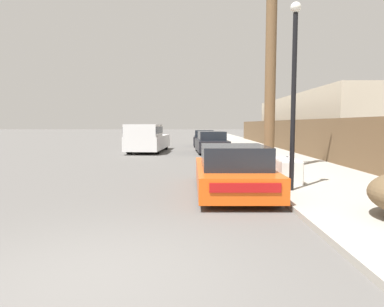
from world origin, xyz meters
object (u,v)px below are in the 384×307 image
at_px(utility_pole, 271,35).
at_px(street_lamp, 294,83).
at_px(discarded_fridge, 286,170).
at_px(parked_sports_car_red, 233,171).
at_px(car_parked_far, 204,139).
at_px(pickup_truck, 147,138).
at_px(car_parked_mid, 211,143).

bearing_deg(utility_pole, street_lamp, -93.40).
bearing_deg(discarded_fridge, parked_sports_car_red, -143.83).
height_order(car_parked_far, utility_pole, utility_pole).
xyz_separation_m(discarded_fridge, car_parked_far, (-1.81, 17.86, 0.16)).
relative_size(car_parked_far, street_lamp, 0.90).
height_order(car_parked_far, pickup_truck, pickup_truck).
relative_size(car_parked_far, pickup_truck, 0.71).
xyz_separation_m(car_parked_far, utility_pole, (1.77, -15.78, 4.29)).
bearing_deg(discarded_fridge, car_parked_far, 97.19).
xyz_separation_m(discarded_fridge, parked_sports_car_red, (-1.74, -1.20, 0.13)).
distance_m(parked_sports_car_red, pickup_truck, 13.50).
bearing_deg(pickup_truck, car_parked_far, -118.62).
distance_m(car_parked_far, pickup_truck, 7.28).
bearing_deg(parked_sports_car_red, pickup_truck, 106.71).
height_order(parked_sports_car_red, street_lamp, street_lamp).
bearing_deg(street_lamp, pickup_truck, 112.39).
bearing_deg(car_parked_mid, pickup_truck, 171.20).
xyz_separation_m(discarded_fridge, utility_pole, (-0.04, 2.09, 4.45)).
relative_size(utility_pole, street_lamp, 2.01).
xyz_separation_m(car_parked_mid, street_lamp, (1.35, -12.75, 2.21)).
xyz_separation_m(parked_sports_car_red, car_parked_mid, (0.14, 12.48, 0.05)).
distance_m(discarded_fridge, street_lamp, 2.82).
bearing_deg(utility_pole, pickup_truck, 120.38).
bearing_deg(car_parked_mid, parked_sports_car_red, -93.42).
relative_size(parked_sports_car_red, car_parked_mid, 1.01).
distance_m(car_parked_far, street_lamp, 19.53).
xyz_separation_m(parked_sports_car_red, car_parked_far, (-0.07, 19.07, 0.03)).
xyz_separation_m(parked_sports_car_red, utility_pole, (1.70, 3.29, 4.32)).
relative_size(car_parked_far, utility_pole, 0.45).
relative_size(car_parked_mid, car_parked_far, 1.05).
distance_m(car_parked_mid, pickup_truck, 4.11).
height_order(pickup_truck, street_lamp, street_lamp).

